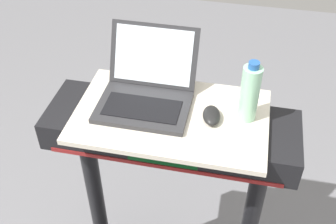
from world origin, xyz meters
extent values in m
cylinder|color=black|center=(-0.34, 0.70, 0.59)|extent=(0.07, 0.07, 0.88)
cube|color=black|center=(0.00, 0.70, 1.09)|extent=(0.90, 0.28, 0.11)
cube|color=#0C3F19|center=(0.00, 0.56, 1.09)|extent=(0.24, 0.01, 0.06)
cube|color=maroon|center=(0.00, 0.56, 1.04)|extent=(0.81, 0.00, 0.02)
cube|color=beige|center=(0.00, 0.70, 1.15)|extent=(0.67, 0.41, 0.02)
cube|color=#2D2D30|center=(-0.10, 0.71, 1.17)|extent=(0.32, 0.23, 0.02)
cube|color=black|center=(-0.10, 0.69, 1.18)|extent=(0.26, 0.13, 0.00)
cube|color=#2D2D30|center=(-0.10, 0.87, 1.28)|extent=(0.32, 0.10, 0.21)
cube|color=white|center=(-0.10, 0.86, 1.29)|extent=(0.28, 0.08, 0.18)
ellipsoid|color=black|center=(0.14, 0.70, 1.18)|extent=(0.08, 0.11, 0.03)
cylinder|color=#9EDBB2|center=(0.25, 0.74, 1.26)|extent=(0.06, 0.06, 0.20)
cylinder|color=#2659A5|center=(0.25, 0.74, 1.38)|extent=(0.04, 0.04, 0.02)
camera|label=1|loc=(0.22, -0.38, 2.11)|focal=44.85mm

